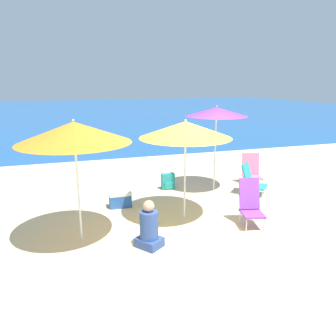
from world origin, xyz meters
TOP-DOWN VIEW (x-y plane):
  - ground_plane at (0.00, 0.00)m, footprint 60.00×60.00m
  - sea_water at (0.00, 26.31)m, footprint 60.00×40.00m
  - beach_umbrella_purple at (1.18, 2.01)m, footprint 1.56×1.56m
  - beach_umbrella_orange at (-2.29, 0.14)m, footprint 1.88×1.88m
  - beach_umbrella_yellow at (-0.20, 0.52)m, footprint 1.81×1.81m
  - beach_chair_pink at (2.38, 2.15)m, footprint 0.60×0.65m
  - beach_chair_purple at (0.93, -0.16)m, footprint 0.52×0.65m
  - beach_chair_teal at (1.93, 1.42)m, footprint 0.76×0.76m
  - person_seated_near at (-1.20, -0.44)m, footprint 0.53×0.54m
  - backpack_teal at (0.06, 2.44)m, footprint 0.34×0.20m
  - cooler_box at (-1.36, 1.54)m, footprint 0.49×0.27m

SIDE VIEW (x-z plane):
  - ground_plane at x=0.00m, z-range 0.00..0.00m
  - sea_water at x=0.00m, z-range 0.00..0.01m
  - cooler_box at x=-1.36m, z-range 0.00..0.35m
  - backpack_teal at x=0.06m, z-range 0.00..0.41m
  - person_seated_near at x=-1.20m, z-range -0.08..0.76m
  - beach_chair_teal at x=1.93m, z-range -0.02..0.76m
  - beach_chair_pink at x=2.38m, z-range -0.02..0.82m
  - beach_chair_purple at x=0.93m, z-range 0.00..0.91m
  - beach_umbrella_yellow at x=-0.20m, z-range 0.82..2.87m
  - beach_umbrella_orange at x=-2.29m, z-range 0.86..3.02m
  - beach_umbrella_purple at x=1.18m, z-range 0.93..3.11m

